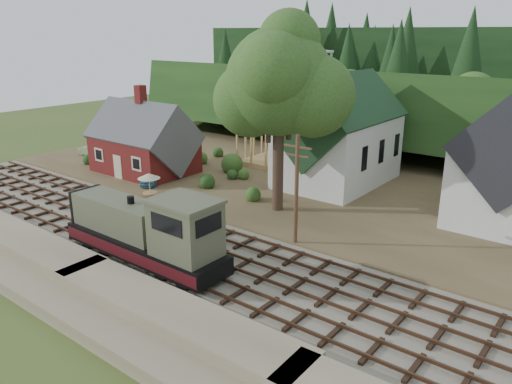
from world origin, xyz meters
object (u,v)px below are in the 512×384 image
Objects in this scene: car_green at (90,151)px; patio_set at (149,177)px; locomotive at (148,233)px; car_blue at (152,177)px.

car_green is 18.74m from patio_set.
car_blue is at bearing 138.74° from locomotive.
car_green is (-27.66, 14.43, -1.37)m from locomotive.
patio_set is (3.04, -2.88, 1.26)m from car_blue.
car_blue is (-12.97, 11.38, -1.28)m from locomotive.
locomotive is 3.41× the size of car_blue.
patio_set is at bearing -72.67° from car_blue.
car_blue is at bearing 136.56° from patio_set.
locomotive is at bearing -121.95° from car_green.
car_green is 1.47× the size of patio_set.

